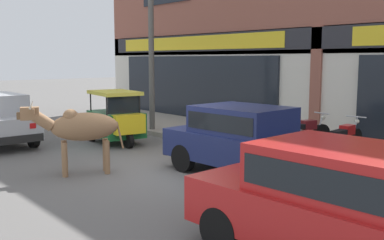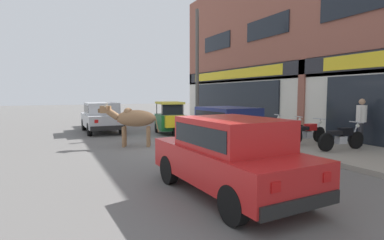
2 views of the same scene
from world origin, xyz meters
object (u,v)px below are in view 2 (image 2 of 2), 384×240
(auto_rickshaw, at_px, (170,120))
(motorcycle_0, at_px, (264,126))
(car_1, at_px, (102,116))
(utility_pole, at_px, (197,69))
(cow, at_px, (133,119))
(car_2, at_px, (229,127))
(pedestrian, at_px, (361,117))
(motorcycle_3, at_px, (342,138))
(motorcycle_1, at_px, (285,129))
(car_0, at_px, (230,152))
(motorcycle_2, at_px, (308,133))

(auto_rickshaw, xyz_separation_m, motorcycle_0, (3.04, 3.11, -0.13))
(car_1, relative_size, utility_pole, 0.60)
(cow, height_order, car_2, cow)
(motorcycle_0, bearing_deg, pedestrian, 18.14)
(auto_rickshaw, bearing_deg, car_2, 1.67)
(cow, distance_m, motorcycle_0, 5.58)
(motorcycle_3, bearing_deg, motorcycle_1, 179.64)
(cow, relative_size, motorcycle_3, 1.11)
(car_0, relative_size, pedestrian, 2.29)
(car_2, xyz_separation_m, motorcycle_3, (1.92, 2.95, -0.29))
(car_1, height_order, pedestrian, pedestrian)
(cow, xyz_separation_m, car_0, (5.91, 0.29, -0.19))
(motorcycle_2, relative_size, utility_pole, 0.30)
(car_2, bearing_deg, car_0, -32.35)
(motorcycle_0, bearing_deg, motorcycle_1, 0.11)
(motorcycle_2, bearing_deg, motorcycle_0, 179.70)
(cow, bearing_deg, motorcycle_1, 72.79)
(motorcycle_0, distance_m, motorcycle_1, 1.22)
(car_2, xyz_separation_m, motorcycle_0, (-1.82, 2.97, -0.29))
(motorcycle_0, height_order, motorcycle_3, same)
(cow, relative_size, motorcycle_1, 1.12)
(car_1, height_order, utility_pole, utility_pole)
(motorcycle_0, relative_size, motorcycle_3, 0.99)
(utility_pole, bearing_deg, car_2, -16.58)
(motorcycle_3, xyz_separation_m, pedestrian, (-0.19, 1.18, 0.60))
(car_1, bearing_deg, pedestrian, 39.20)
(car_0, distance_m, motorcycle_1, 6.72)
(utility_pole, bearing_deg, car_0, -23.15)
(motorcycle_0, xyz_separation_m, motorcycle_3, (3.74, -0.01, 0.00))
(auto_rickshaw, bearing_deg, utility_pole, 114.17)
(motorcycle_2, relative_size, pedestrian, 1.13)
(auto_rickshaw, height_order, motorcycle_1, auto_rickshaw)
(car_1, height_order, car_2, same)
(car_0, distance_m, car_1, 10.57)
(car_0, bearing_deg, car_1, -176.30)
(car_0, distance_m, motorcycle_0, 7.54)
(car_2, bearing_deg, auto_rickshaw, -178.33)
(cow, bearing_deg, motorcycle_0, 84.86)
(car_2, xyz_separation_m, utility_pole, (-5.68, 1.69, 2.34))
(car_1, xyz_separation_m, car_2, (6.96, 2.95, 0.00))
(car_1, distance_m, motorcycle_2, 9.57)
(car_2, distance_m, motorcycle_1, 3.04)
(motorcycle_2, bearing_deg, motorcycle_3, -0.05)
(car_1, xyz_separation_m, auto_rickshaw, (2.10, 2.81, -0.15))
(car_1, distance_m, pedestrian, 11.21)
(motorcycle_1, distance_m, utility_pole, 5.86)
(auto_rickshaw, height_order, utility_pole, utility_pole)
(car_2, distance_m, pedestrian, 4.49)
(car_1, relative_size, car_2, 0.99)
(motorcycle_0, relative_size, utility_pole, 0.30)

